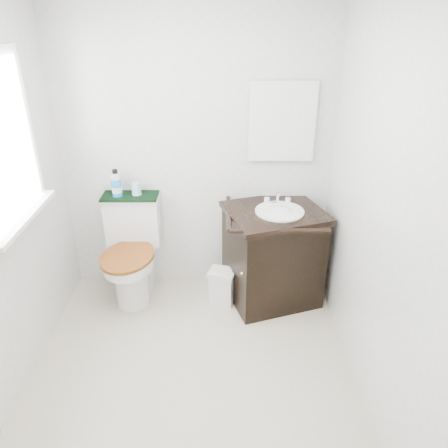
{
  "coord_description": "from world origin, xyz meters",
  "views": [
    {
      "loc": [
        0.21,
        -2.2,
        2.26
      ],
      "look_at": [
        0.22,
        0.75,
        0.78
      ],
      "focal_mm": 35.0,
      "sensor_mm": 36.0,
      "label": 1
    }
  ],
  "objects_px": {
    "trash_bin": "(222,286)",
    "mouthwash_bottle": "(116,184)",
    "vanity": "(273,253)",
    "cup": "(136,189)",
    "toilet": "(133,256)"
  },
  "relations": [
    {
      "from": "mouthwash_bottle",
      "to": "cup",
      "type": "height_order",
      "value": "mouthwash_bottle"
    },
    {
      "from": "cup",
      "to": "toilet",
      "type": "bearing_deg",
      "value": -111.36
    },
    {
      "from": "vanity",
      "to": "trash_bin",
      "type": "height_order",
      "value": "vanity"
    },
    {
      "from": "toilet",
      "to": "trash_bin",
      "type": "bearing_deg",
      "value": -10.52
    },
    {
      "from": "cup",
      "to": "mouthwash_bottle",
      "type": "bearing_deg",
      "value": -169.85
    },
    {
      "from": "toilet",
      "to": "vanity",
      "type": "height_order",
      "value": "vanity"
    },
    {
      "from": "trash_bin",
      "to": "mouthwash_bottle",
      "type": "height_order",
      "value": "mouthwash_bottle"
    },
    {
      "from": "vanity",
      "to": "cup",
      "type": "relative_size",
      "value": 9.26
    },
    {
      "from": "vanity",
      "to": "toilet",
      "type": "bearing_deg",
      "value": 177.0
    },
    {
      "from": "vanity",
      "to": "mouthwash_bottle",
      "type": "height_order",
      "value": "mouthwash_bottle"
    },
    {
      "from": "trash_bin",
      "to": "cup",
      "type": "distance_m",
      "value": 1.07
    },
    {
      "from": "vanity",
      "to": "trash_bin",
      "type": "bearing_deg",
      "value": -169.42
    },
    {
      "from": "vanity",
      "to": "trash_bin",
      "type": "xyz_separation_m",
      "value": [
        -0.42,
        -0.08,
        -0.28
      ]
    },
    {
      "from": "trash_bin",
      "to": "cup",
      "type": "bearing_deg",
      "value": 158.19
    },
    {
      "from": "mouthwash_bottle",
      "to": "vanity",
      "type": "bearing_deg",
      "value": -7.79
    }
  ]
}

